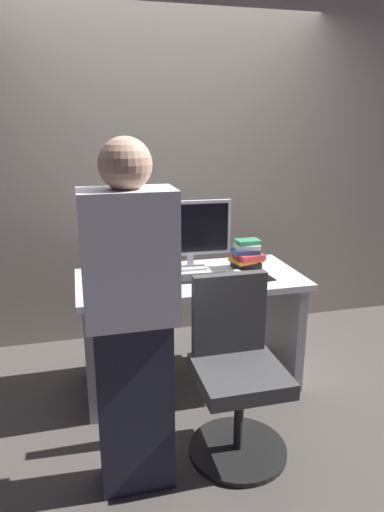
{
  "coord_description": "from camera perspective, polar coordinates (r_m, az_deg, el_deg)",
  "views": [
    {
      "loc": [
        -0.67,
        -2.65,
        1.69
      ],
      "look_at": [
        0.0,
        -0.05,
        0.9
      ],
      "focal_mm": 32.02,
      "sensor_mm": 36.0,
      "label": 1
    }
  ],
  "objects": [
    {
      "name": "ground_plane",
      "position": [
        3.21,
        -0.23,
        -15.4
      ],
      "size": [
        9.0,
        9.0,
        0.0
      ],
      "primitive_type": "plane",
      "color": "#4C4742"
    },
    {
      "name": "person_at_desk",
      "position": [
        2.05,
        -7.56,
        -8.24
      ],
      "size": [
        0.4,
        0.24,
        1.64
      ],
      "color": "#262838",
      "rests_on": "ground"
    },
    {
      "name": "keyboard",
      "position": [
        2.82,
        0.41,
        -2.81
      ],
      "size": [
        0.44,
        0.15,
        0.02
      ],
      "primitive_type": "cube",
      "rotation": [
        0.0,
        0.0,
        -0.04
      ],
      "color": "#262626",
      "rests_on": "desk"
    },
    {
      "name": "desk",
      "position": [
        2.97,
        -0.24,
        -6.88
      ],
      "size": [
        1.41,
        0.68,
        0.75
      ],
      "color": "white",
      "rests_on": "ground"
    },
    {
      "name": "cup_by_monitor",
      "position": [
        3.0,
        -9.18,
        -1.08
      ],
      "size": [
        0.07,
        0.07,
        0.1
      ],
      "primitive_type": "cylinder",
      "color": "#3372B2",
      "rests_on": "desk"
    },
    {
      "name": "book_stack",
      "position": [
        3.07,
        6.88,
        0.15
      ],
      "size": [
        0.22,
        0.2,
        0.19
      ],
      "color": "black",
      "rests_on": "desk"
    },
    {
      "name": "monitor",
      "position": [
        2.98,
        -0.2,
        3.15
      ],
      "size": [
        0.54,
        0.15,
        0.46
      ],
      "color": "silver",
      "rests_on": "desk"
    },
    {
      "name": "cell_phone",
      "position": [
        2.9,
        9.19,
        -2.63
      ],
      "size": [
        0.08,
        0.15,
        0.01
      ],
      "primitive_type": "cube",
      "rotation": [
        0.0,
        0.0,
        0.1
      ],
      "color": "black",
      "rests_on": "desk"
    },
    {
      "name": "office_chair",
      "position": [
        2.46,
        5.53,
        -14.6
      ],
      "size": [
        0.52,
        0.52,
        0.94
      ],
      "color": "black",
      "rests_on": "ground"
    },
    {
      "name": "cup_near_keyboard",
      "position": [
        2.74,
        -8.64,
        -2.7
      ],
      "size": [
        0.07,
        0.07,
        0.1
      ],
      "primitive_type": "cylinder",
      "color": "white",
      "rests_on": "desk"
    },
    {
      "name": "wall_back",
      "position": [
        3.61,
        -3.82,
        13.29
      ],
      "size": [
        6.4,
        0.1,
        3.0
      ],
      "primitive_type": "cube",
      "color": "#9E9384",
      "rests_on": "ground"
    },
    {
      "name": "mouse",
      "position": [
        2.92,
        5.7,
        -2.08
      ],
      "size": [
        0.06,
        0.1,
        0.03
      ],
      "primitive_type": "ellipsoid",
      "color": "white",
      "rests_on": "desk"
    }
  ]
}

